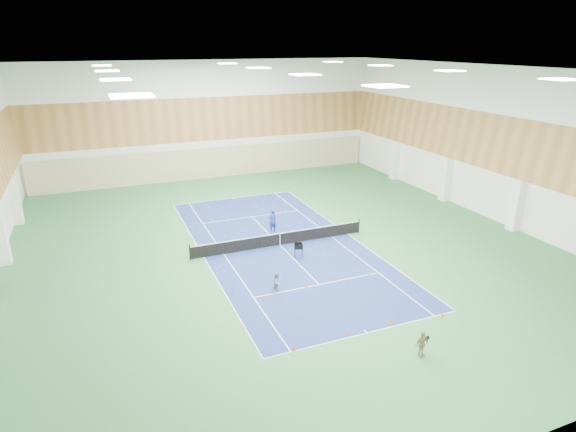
{
  "coord_description": "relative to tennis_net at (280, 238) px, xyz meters",
  "views": [
    {
      "loc": [
        -11.42,
        -29.33,
        13.61
      ],
      "look_at": [
        0.75,
        0.34,
        2.0
      ],
      "focal_mm": 30.0,
      "sensor_mm": 36.0,
      "label": 1
    }
  ],
  "objects": [
    {
      "name": "child_court",
      "position": [
        -2.59,
        -6.21,
        0.05
      ],
      "size": [
        0.74,
        0.69,
        1.21
      ],
      "primitive_type": "imported",
      "rotation": [
        0.0,
        0.0,
        0.53
      ],
      "color": "gray",
      "rests_on": "ground"
    },
    {
      "name": "room_shell",
      "position": [
        0.0,
        0.0,
        5.45
      ],
      "size": [
        36.0,
        40.0,
        12.0
      ],
      "primitive_type": null,
      "color": "white",
      "rests_on": "ground"
    },
    {
      "name": "ceiling_light_grid",
      "position": [
        0.0,
        0.0,
        11.37
      ],
      "size": [
        21.4,
        25.4,
        0.06
      ],
      "primitive_type": null,
      "color": "white",
      "rests_on": "room_shell"
    },
    {
      "name": "cone_svc_a",
      "position": [
        -3.56,
        -6.76,
        -0.44
      ],
      "size": [
        0.21,
        0.21,
        0.23
      ],
      "primitive_type": "cone",
      "color": "#F3570C",
      "rests_on": "ground"
    },
    {
      "name": "court_surface",
      "position": [
        0.0,
        0.0,
        -0.55
      ],
      "size": [
        10.97,
        23.77,
        0.01
      ],
      "primitive_type": "cube",
      "color": "navy",
      "rests_on": "ground"
    },
    {
      "name": "tennis_net",
      "position": [
        0.0,
        0.0,
        0.0
      ],
      "size": [
        12.8,
        0.1,
        1.1
      ],
      "primitive_type": null,
      "color": "black",
      "rests_on": "ground"
    },
    {
      "name": "ball_cart",
      "position": [
        0.4,
        -2.36,
        -0.05
      ],
      "size": [
        0.72,
        0.72,
        0.99
      ],
      "primitive_type": null,
      "rotation": [
        0.0,
        0.0,
        -0.3
      ],
      "color": "black",
      "rests_on": "ground"
    },
    {
      "name": "cone_base_b",
      "position": [
        -0.97,
        -11.68,
        -0.45
      ],
      "size": [
        0.19,
        0.19,
        0.2
      ],
      "primitive_type": "cone",
      "color": "#EF3E0C",
      "rests_on": "ground"
    },
    {
      "name": "ground",
      "position": [
        0.0,
        0.0,
        -0.55
      ],
      "size": [
        40.0,
        40.0,
        0.0
      ],
      "primitive_type": "plane",
      "color": "#2D6B3A",
      "rests_on": "ground"
    },
    {
      "name": "cone_base_c",
      "position": [
        1.56,
        -11.53,
        -0.43
      ],
      "size": [
        0.22,
        0.22,
        0.24
      ],
      "primitive_type": "cone",
      "color": "#F85C0D",
      "rests_on": "ground"
    },
    {
      "name": "cone_base_a",
      "position": [
        -3.94,
        -11.81,
        -0.43
      ],
      "size": [
        0.22,
        0.22,
        0.24
      ],
      "primitive_type": "cone",
      "color": "#E33D0B",
      "rests_on": "ground"
    },
    {
      "name": "tennis_balls_scatter",
      "position": [
        0.0,
        0.0,
        -0.5
      ],
      "size": [
        10.57,
        22.77,
        0.07
      ],
      "primitive_type": null,
      "color": "#C7D524",
      "rests_on": "ground"
    },
    {
      "name": "cone_svc_b",
      "position": [
        -0.88,
        -6.5,
        -0.45
      ],
      "size": [
        0.18,
        0.18,
        0.2
      ],
      "primitive_type": "cone",
      "color": "orange",
      "rests_on": "ground"
    },
    {
      "name": "cone_svc_c",
      "position": [
        0.97,
        -6.03,
        -0.45
      ],
      "size": [
        0.19,
        0.19,
        0.2
      ],
      "primitive_type": "cone",
      "color": "red",
      "rests_on": "ground"
    },
    {
      "name": "cone_base_d",
      "position": [
        4.49,
        -12.01,
        -0.44
      ],
      "size": [
        0.2,
        0.2,
        0.22
      ],
      "primitive_type": "cone",
      "color": "#FF4E0D",
      "rests_on": "ground"
    },
    {
      "name": "wood_cladding",
      "position": [
        0.0,
        0.0,
        7.45
      ],
      "size": [
        36.0,
        40.0,
        8.0
      ],
      "primitive_type": null,
      "color": "#AF7641",
      "rests_on": "room_shell"
    },
    {
      "name": "cone_svc_d",
      "position": [
        3.38,
        -6.47,
        -0.44
      ],
      "size": [
        0.2,
        0.2,
        0.22
      ],
      "primitive_type": "cone",
      "color": "orange",
      "rests_on": "ground"
    },
    {
      "name": "coach",
      "position": [
        0.46,
        2.74,
        0.33
      ],
      "size": [
        0.72,
        0.55,
        1.77
      ],
      "primitive_type": "imported",
      "rotation": [
        0.0,
        0.0,
        3.35
      ],
      "color": "navy",
      "rests_on": "ground"
    },
    {
      "name": "child_apron",
      "position": [
        1.32,
        -14.41,
        0.1
      ],
      "size": [
        0.79,
        0.41,
        1.3
      ],
      "primitive_type": "imported",
      "rotation": [
        0.0,
        0.0,
        0.13
      ],
      "color": "#9E845A",
      "rests_on": "ground"
    },
    {
      "name": "back_curtain",
      "position": [
        0.0,
        19.75,
        1.05
      ],
      "size": [
        35.4,
        0.16,
        3.2
      ],
      "primitive_type": "cube",
      "color": "#C6B793",
      "rests_on": "ground"
    }
  ]
}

